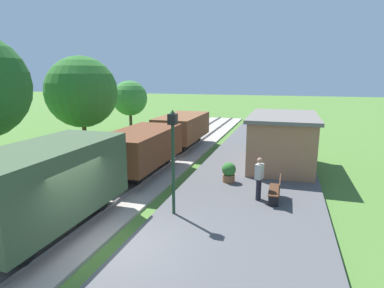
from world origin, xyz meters
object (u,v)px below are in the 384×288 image
potted_planter (229,172)px  tree_trackside_far (82,92)px  freight_train (136,150)px  lamp_post_near (173,143)px  bench_near_hut (276,189)px  tree_field_left (130,98)px  station_hut (282,140)px  person_waiting (259,177)px

potted_planter → tree_trackside_far: (-10.37, 3.86, 3.31)m
freight_train → tree_trackside_far: bearing=144.8°
lamp_post_near → tree_trackside_far: size_ratio=0.59×
bench_near_hut → tree_field_left: (-13.79, 14.47, 2.31)m
station_hut → tree_trackside_far: 12.83m
bench_near_hut → freight_train: bearing=167.5°
tree_trackside_far → tree_field_left: bearing=98.0°
person_waiting → bench_near_hut: bearing=-158.1°
person_waiting → lamp_post_near: (-2.76, -2.19, 1.62)m
bench_near_hut → potted_planter: 2.78m
lamp_post_near → freight_train: bearing=131.5°
freight_train → station_hut: size_ratio=3.34×
freight_train → potted_planter: 4.64m
freight_train → lamp_post_near: (3.31, -3.74, 1.30)m
lamp_post_near → tree_field_left: (-10.36, 16.72, 0.23)m
person_waiting → tree_trackside_far: size_ratio=0.27×
bench_near_hut → lamp_post_near: (-3.44, -2.25, 2.08)m
person_waiting → potted_planter: size_ratio=1.87×
tree_field_left → lamp_post_near: bearing=-58.2°
freight_train → bench_near_hut: 6.95m
tree_field_left → tree_trackside_far: bearing=-82.0°
station_hut → person_waiting: size_ratio=3.39×
freight_train → bench_near_hut: size_ratio=12.93×
freight_train → person_waiting: (6.07, -1.56, -0.32)m
potted_planter → tree_trackside_far: size_ratio=0.14×
freight_train → station_hut: bearing=29.8°
tree_trackside_far → station_hut: bearing=-0.9°
station_hut → potted_planter: (-2.23, -3.65, -0.93)m
freight_train → potted_planter: size_ratio=21.18×
potted_planter → lamp_post_near: (-1.25, -3.98, 2.08)m
tree_trackside_far → freight_train: bearing=-35.2°
bench_near_hut → potted_planter: size_ratio=1.64×
freight_train → tree_field_left: 14.85m
station_hut → lamp_post_near: 8.47m
tree_field_left → station_hut: bearing=-33.3°
person_waiting → tree_trackside_far: tree_trackside_far is taller
station_hut → tree_field_left: tree_field_left is taller
station_hut → bench_near_hut: bearing=-90.6°
freight_train → station_hut: station_hut is taller
bench_near_hut → person_waiting: bearing=-174.4°
potted_planter → tree_trackside_far: bearing=159.6°
freight_train → tree_field_left: bearing=118.5°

